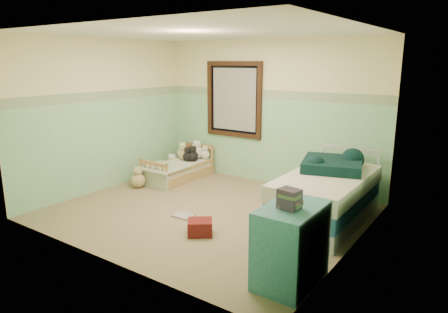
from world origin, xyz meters
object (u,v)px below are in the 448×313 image
Objects in this scene: toddler_bed_frame at (178,174)px; plush_floor_cream at (172,166)px; plush_floor_tan at (138,181)px; dresser at (291,245)px; twin_bed_frame at (325,214)px; floor_book at (183,216)px; red_pillow at (200,227)px.

plush_floor_cream is (-0.38, 0.25, 0.04)m from toddler_bed_frame.
dresser is (3.50, -1.29, 0.27)m from plush_floor_tan.
toddler_bed_frame is 5.35× the size of plush_floor_tan.
plush_floor_tan is at bearing -172.91° from twin_bed_frame.
floor_book is (1.69, -1.65, -0.11)m from plush_floor_cream.
dresser is at bearing -32.61° from plush_floor_cream.
twin_bed_frame is at bearing -11.11° from plush_floor_cream.
plush_floor_cream is at bearing 138.68° from red_pillow.
dresser reaches higher than floor_book.
plush_floor_tan is at bearing 159.41° from floor_book.
plush_floor_cream is 0.83× the size of red_pillow.
plush_floor_cream is 0.32× the size of dresser.
plush_floor_tan is 0.92× the size of floor_book.
plush_floor_cream is 4.37m from dresser.
twin_bed_frame is at bearing 99.88° from dresser.
toddler_bed_frame is 1.91m from floor_book.
toddler_bed_frame is at bearing 172.15° from twin_bed_frame.
plush_floor_cream is at bearing 99.24° from plush_floor_tan.
plush_floor_cream is 3.00m from red_pillow.
dresser reaches higher than red_pillow.
dresser is at bearing -20.19° from plush_floor_tan.
plush_floor_cream is at bearing 146.61° from toddler_bed_frame.
plush_floor_cream is 3.44m from twin_bed_frame.
dresser is (3.67, -2.35, 0.27)m from plush_floor_cream.
twin_bed_frame is (3.21, 0.40, -0.01)m from plush_floor_tan.
red_pillow reaches higher than toddler_bed_frame.
toddler_bed_frame is 0.46m from plush_floor_cream.
twin_bed_frame is at bearing -7.85° from toddler_bed_frame.
plush_floor_cream is 2.36m from floor_book.
dresser reaches higher than twin_bed_frame.
twin_bed_frame is at bearing 30.56° from floor_book.
dresser is (0.29, -1.69, 0.28)m from twin_bed_frame.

